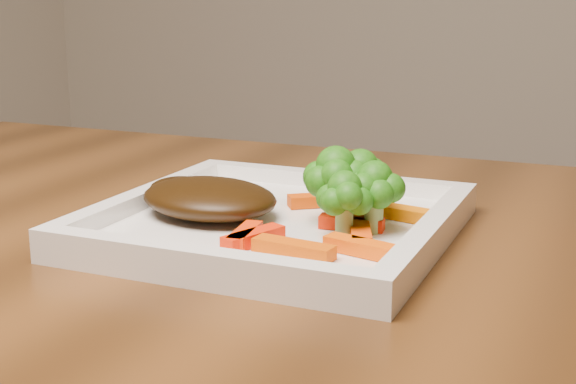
% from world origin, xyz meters
% --- Properties ---
extents(plate, '(0.27, 0.27, 0.01)m').
position_xyz_m(plate, '(-0.20, -0.00, 0.76)').
color(plate, white).
rests_on(plate, dining_table).
extents(steak, '(0.14, 0.12, 0.03)m').
position_xyz_m(steak, '(-0.26, -0.01, 0.78)').
color(steak, black).
rests_on(steak, plate).
extents(broccoli_0, '(0.07, 0.07, 0.07)m').
position_xyz_m(broccoli_0, '(-0.14, 0.03, 0.80)').
color(broccoli_0, '#196010').
rests_on(broccoli_0, plate).
extents(broccoli_1, '(0.07, 0.07, 0.06)m').
position_xyz_m(broccoli_1, '(-0.12, -0.00, 0.79)').
color(broccoli_1, '#175B0F').
rests_on(broccoli_1, plate).
extents(broccoli_2, '(0.05, 0.05, 0.06)m').
position_xyz_m(broccoli_2, '(-0.14, -0.03, 0.79)').
color(broccoli_2, '#356611').
rests_on(broccoli_2, plate).
extents(broccoli_3, '(0.06, 0.06, 0.06)m').
position_xyz_m(broccoli_3, '(-0.16, 0.01, 0.79)').
color(broccoli_3, '#165F0F').
rests_on(broccoli_3, plate).
extents(carrot_0, '(0.06, 0.02, 0.01)m').
position_xyz_m(carrot_0, '(-0.16, -0.08, 0.77)').
color(carrot_0, '#E25003').
rests_on(carrot_0, plate).
extents(carrot_1, '(0.06, 0.03, 0.01)m').
position_xyz_m(carrot_1, '(-0.11, -0.06, 0.77)').
color(carrot_1, '#FF5604').
rests_on(carrot_1, plate).
extents(carrot_2, '(0.03, 0.05, 0.01)m').
position_xyz_m(carrot_2, '(-0.19, -0.07, 0.77)').
color(carrot_2, '#FF2504').
rests_on(carrot_2, plate).
extents(carrot_3, '(0.06, 0.03, 0.01)m').
position_xyz_m(carrot_3, '(-0.10, 0.04, 0.77)').
color(carrot_3, orange).
rests_on(carrot_3, plate).
extents(carrot_4, '(0.06, 0.05, 0.01)m').
position_xyz_m(carrot_4, '(-0.19, 0.06, 0.77)').
color(carrot_4, '#DC4203').
rests_on(carrot_4, plate).
extents(carrot_5, '(0.03, 0.06, 0.01)m').
position_xyz_m(carrot_5, '(-0.13, -0.03, 0.77)').
color(carrot_5, '#FE4404').
rests_on(carrot_5, plate).
extents(carrot_6, '(0.05, 0.02, 0.01)m').
position_xyz_m(carrot_6, '(-0.14, -0.00, 0.77)').
color(carrot_6, red).
rests_on(carrot_6, plate).
extents(carrot_7, '(0.02, 0.05, 0.01)m').
position_xyz_m(carrot_7, '(-0.20, -0.07, 0.77)').
color(carrot_7, '#FF3204').
rests_on(carrot_7, plate).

